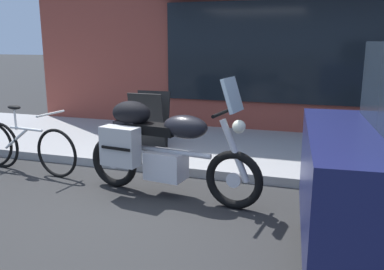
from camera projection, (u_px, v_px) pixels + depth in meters
ground_plane at (137, 207)px, 4.44m from camera, size 80.00×80.00×0.00m
touring_motorcycle at (158, 145)px, 4.63m from camera, size 2.18×0.66×1.40m
parked_bicycle at (27, 147)px, 5.53m from camera, size 1.65×0.48×0.92m
sandwich_board_sign at (150, 120)px, 6.39m from camera, size 0.55×0.40×0.86m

